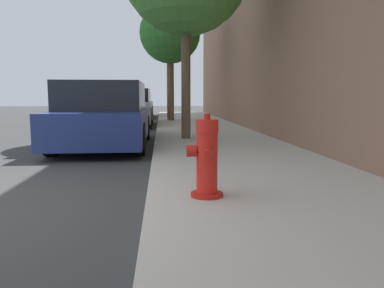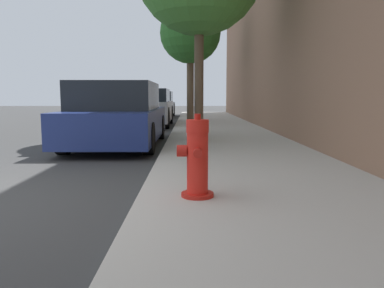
% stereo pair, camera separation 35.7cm
% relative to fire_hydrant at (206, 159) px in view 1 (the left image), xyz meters
% --- Properties ---
extents(sidewalk_slab, '(2.76, 40.00, 0.11)m').
position_rel_fire_hydrant_xyz_m(sidewalk_slab, '(0.80, -0.10, -0.42)').
color(sidewalk_slab, '#B7B2A8').
rests_on(sidewalk_slab, ground_plane).
extents(fire_hydrant, '(0.35, 0.36, 0.80)m').
position_rel_fire_hydrant_xyz_m(fire_hydrant, '(0.00, 0.00, 0.00)').
color(fire_hydrant, red).
rests_on(fire_hydrant, sidewalk_slab).
extents(parked_car_near, '(1.77, 4.15, 1.36)m').
position_rel_fire_hydrant_xyz_m(parked_car_near, '(-1.62, 4.58, 0.18)').
color(parked_car_near, navy).
rests_on(parked_car_near, ground_plane).
extents(parked_car_mid, '(1.85, 3.95, 1.34)m').
position_rel_fire_hydrant_xyz_m(parked_car_mid, '(-1.69, 10.15, 0.19)').
color(parked_car_mid, '#B7B7BC').
rests_on(parked_car_mid, ground_plane).
extents(parked_car_far, '(1.71, 3.83, 1.33)m').
position_rel_fire_hydrant_xyz_m(parked_car_far, '(-1.76, 15.83, 0.17)').
color(parked_car_far, '#4C5156').
rests_on(parked_car_far, ground_plane).
extents(street_tree_far, '(2.43, 2.43, 4.70)m').
position_rel_fire_hydrant_xyz_m(street_tree_far, '(-0.05, 11.83, 3.09)').
color(street_tree_far, brown).
rests_on(street_tree_far, sidewalk_slab).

